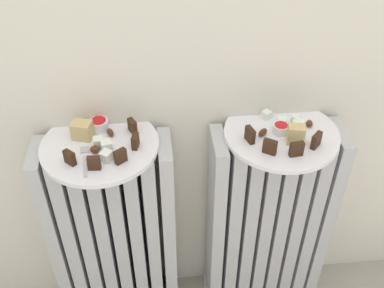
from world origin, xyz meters
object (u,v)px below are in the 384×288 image
object	(u,v)px
radiator_right	(267,226)
fork	(85,159)
jam_bowl_left	(99,124)
plate_left	(100,146)
plate_right	(281,134)
jam_bowl_right	(281,128)
radiator_left	(115,238)

from	to	relation	value
radiator_right	fork	distance (m)	0.59
radiator_right	jam_bowl_left	world-z (taller)	jam_bowl_left
jam_bowl_left	fork	xyz separation A→B (m)	(-0.03, -0.11, -0.01)
jam_bowl_left	plate_left	bearing A→B (deg)	-87.69
jam_bowl_left	fork	world-z (taller)	jam_bowl_left
plate_left	jam_bowl_left	bearing A→B (deg)	92.31
plate_left	fork	bearing A→B (deg)	-119.17
plate_left	plate_right	size ratio (longest dim) A/B	1.00
jam_bowl_right	radiator_right	bearing A→B (deg)	20.24
plate_right	fork	world-z (taller)	fork
radiator_left	plate_left	size ratio (longest dim) A/B	2.36
radiator_right	plate_right	xyz separation A→B (m)	(0.00, 0.00, 0.35)
radiator_right	plate_left	distance (m)	0.56
radiator_left	jam_bowl_left	bearing A→B (deg)	92.31
radiator_left	fork	distance (m)	0.36
radiator_left	plate_right	xyz separation A→B (m)	(0.44, 0.00, 0.35)
radiator_right	jam_bowl_right	bearing A→B (deg)	-159.76
plate_left	fork	size ratio (longest dim) A/B	2.66
plate_right	jam_bowl_left	size ratio (longest dim) A/B	6.28
radiator_left	jam_bowl_left	distance (m)	0.37
plate_right	fork	xyz separation A→B (m)	(-0.47, -0.05, 0.01)
radiator_right	radiator_left	bearing A→B (deg)	180.00
jam_bowl_right	plate_right	bearing A→B (deg)	20.24
jam_bowl_right	radiator_left	bearing A→B (deg)	179.79
plate_left	jam_bowl_left	world-z (taller)	jam_bowl_left
radiator_left	plate_right	distance (m)	0.56
fork	radiator_right	bearing A→B (deg)	6.52
jam_bowl_left	jam_bowl_right	xyz separation A→B (m)	(0.44, -0.06, -0.00)
plate_right	jam_bowl_right	distance (m)	0.02
radiator_right	jam_bowl_left	size ratio (longest dim) A/B	14.82
jam_bowl_left	jam_bowl_right	size ratio (longest dim) A/B	1.17
radiator_left	fork	world-z (taller)	fork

